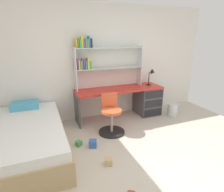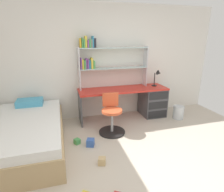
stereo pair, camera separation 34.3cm
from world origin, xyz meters
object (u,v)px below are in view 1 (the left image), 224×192
(swivel_chair, at_px, (111,118))
(toy_block_blue_3, at_px, (93,144))
(toy_block_natural_0, at_px, (108,161))
(waste_bin, at_px, (173,110))
(desk_lamp, at_px, (152,75))
(bookshelf_hutch, at_px, (99,58))
(desk, at_px, (140,99))
(bed_platform, at_px, (25,139))
(toy_block_green_4, at_px, (79,143))

(swivel_chair, bearing_deg, toy_block_blue_3, -141.99)
(toy_block_natural_0, relative_size, toy_block_blue_3, 0.84)
(waste_bin, bearing_deg, desk_lamp, 134.07)
(bookshelf_hutch, relative_size, waste_bin, 5.14)
(bookshelf_hutch, bearing_deg, waste_bin, -18.66)
(desk, relative_size, bed_platform, 0.97)
(desk, bearing_deg, desk_lamp, 1.37)
(toy_block_blue_3, distance_m, toy_block_green_4, 0.26)
(toy_block_blue_3, bearing_deg, desk_lamp, 28.93)
(desk_lamp, height_order, toy_block_natural_0, desk_lamp)
(toy_block_green_4, bearing_deg, bed_platform, 171.84)
(waste_bin, xyz_separation_m, toy_block_blue_3, (-2.18, -0.60, -0.09))
(toy_block_blue_3, bearing_deg, desk, 33.57)
(desk_lamp, distance_m, bed_platform, 3.03)
(bookshelf_hutch, distance_m, toy_block_blue_3, 1.84)
(swivel_chair, relative_size, toy_block_natural_0, 7.38)
(waste_bin, bearing_deg, bed_platform, -173.91)
(waste_bin, xyz_separation_m, toy_block_green_4, (-2.40, -0.46, -0.11))
(toy_block_natural_0, distance_m, toy_block_green_4, 0.74)
(toy_block_blue_3, bearing_deg, swivel_chair, 38.01)
(bookshelf_hutch, height_order, toy_block_green_4, bookshelf_hutch)
(desk_lamp, relative_size, toy_block_natural_0, 3.62)
(swivel_chair, bearing_deg, desk_lamp, 24.94)
(bookshelf_hutch, height_order, bed_platform, bookshelf_hutch)
(desk, relative_size, toy_block_blue_3, 16.00)
(swivel_chair, xyz_separation_m, waste_bin, (1.68, 0.21, -0.16))
(toy_block_natural_0, bearing_deg, waste_bin, 28.50)
(bed_platform, height_order, toy_block_green_4, bed_platform)
(desk_lamp, distance_m, toy_block_natural_0, 2.47)
(bookshelf_hutch, bearing_deg, swivel_chair, -90.89)
(swivel_chair, relative_size, toy_block_blue_3, 6.18)
(swivel_chair, bearing_deg, toy_block_natural_0, -113.99)
(desk_lamp, bearing_deg, toy_block_natural_0, -138.14)
(desk, distance_m, desk_lamp, 0.65)
(bed_platform, bearing_deg, waste_bin, 6.09)
(desk_lamp, bearing_deg, toy_block_blue_3, -151.07)
(bookshelf_hutch, distance_m, bed_platform, 2.14)
(bed_platform, bearing_deg, toy_block_green_4, -8.16)
(desk, bearing_deg, toy_block_blue_3, -146.43)
(bed_platform, bearing_deg, toy_block_blue_3, -13.40)
(bookshelf_hutch, relative_size, desk_lamp, 4.09)
(bed_platform, distance_m, toy_block_green_4, 0.87)
(desk, bearing_deg, swivel_chair, -148.86)
(desk, distance_m, swivel_chair, 1.16)
(swivel_chair, height_order, toy_block_green_4, swivel_chair)
(swivel_chair, relative_size, bed_platform, 0.38)
(toy_block_blue_3, bearing_deg, waste_bin, 15.30)
(waste_bin, bearing_deg, swivel_chair, -172.97)
(bed_platform, relative_size, toy_block_blue_3, 16.46)
(swivel_chair, xyz_separation_m, toy_block_natural_0, (-0.41, -0.93, -0.25))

